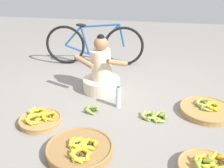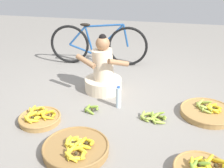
{
  "view_description": "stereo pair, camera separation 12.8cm",
  "coord_description": "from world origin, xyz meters",
  "px_view_note": "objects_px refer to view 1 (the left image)",
  "views": [
    {
      "loc": [
        0.49,
        -3.08,
        1.72
      ],
      "look_at": [
        0.0,
        -0.2,
        0.35
      ],
      "focal_mm": 43.29,
      "sensor_mm": 36.0,
      "label": 1
    },
    {
      "loc": [
        0.62,
        -3.06,
        1.72
      ],
      "look_at": [
        0.0,
        -0.2,
        0.35
      ],
      "focal_mm": 43.29,
      "sensor_mm": 36.0,
      "label": 2
    }
  ],
  "objects_px": {
    "banana_basket_front_right": "(206,110)",
    "loose_bananas_front_left": "(92,109)",
    "water_bottle": "(118,97)",
    "banana_basket_near_bicycle": "(206,168)",
    "banana_basket_mid_right": "(40,120)",
    "vendor_woman_front": "(101,73)",
    "bicycle_leaning": "(94,45)",
    "loose_bananas_back_right": "(155,116)",
    "banana_basket_near_vendor": "(80,149)"
  },
  "relations": [
    {
      "from": "banana_basket_front_right",
      "to": "loose_bananas_front_left",
      "type": "xyz_separation_m",
      "value": [
        -1.38,
        -0.2,
        -0.01
      ]
    },
    {
      "from": "water_bottle",
      "to": "banana_basket_near_bicycle",
      "type": "bearing_deg",
      "value": -47.57
    },
    {
      "from": "banana_basket_front_right",
      "to": "banana_basket_mid_right",
      "type": "relative_size",
      "value": 1.32
    },
    {
      "from": "vendor_woman_front",
      "to": "banana_basket_near_bicycle",
      "type": "distance_m",
      "value": 1.91
    },
    {
      "from": "bicycle_leaning",
      "to": "loose_bananas_back_right",
      "type": "xyz_separation_m",
      "value": [
        1.1,
        -1.63,
        -0.33
      ]
    },
    {
      "from": "vendor_woman_front",
      "to": "water_bottle",
      "type": "relative_size",
      "value": 2.79
    },
    {
      "from": "bicycle_leaning",
      "to": "banana_basket_near_vendor",
      "type": "xyz_separation_m",
      "value": [
        0.4,
        -2.39,
        -0.3
      ]
    },
    {
      "from": "vendor_woman_front",
      "to": "banana_basket_front_right",
      "type": "height_order",
      "value": "vendor_woman_front"
    },
    {
      "from": "banana_basket_mid_right",
      "to": "water_bottle",
      "type": "distance_m",
      "value": 0.98
    },
    {
      "from": "banana_basket_mid_right",
      "to": "water_bottle",
      "type": "height_order",
      "value": "water_bottle"
    },
    {
      "from": "bicycle_leaning",
      "to": "water_bottle",
      "type": "relative_size",
      "value": 5.78
    },
    {
      "from": "banana_basket_near_vendor",
      "to": "loose_bananas_back_right",
      "type": "height_order",
      "value": "banana_basket_near_vendor"
    },
    {
      "from": "vendor_woman_front",
      "to": "banana_basket_near_bicycle",
      "type": "height_order",
      "value": "vendor_woman_front"
    },
    {
      "from": "banana_basket_near_vendor",
      "to": "banana_basket_near_bicycle",
      "type": "height_order",
      "value": "same"
    },
    {
      "from": "vendor_woman_front",
      "to": "loose_bananas_front_left",
      "type": "height_order",
      "value": "vendor_woman_front"
    },
    {
      "from": "water_bottle",
      "to": "loose_bananas_front_left",
      "type": "bearing_deg",
      "value": -151.37
    },
    {
      "from": "banana_basket_near_bicycle",
      "to": "loose_bananas_back_right",
      "type": "relative_size",
      "value": 1.5
    },
    {
      "from": "loose_bananas_front_left",
      "to": "banana_basket_front_right",
      "type": "bearing_deg",
      "value": 8.31
    },
    {
      "from": "vendor_woman_front",
      "to": "banana_basket_front_right",
      "type": "xyz_separation_m",
      "value": [
        1.38,
        -0.39,
        -0.22
      ]
    },
    {
      "from": "bicycle_leaning",
      "to": "loose_bananas_front_left",
      "type": "height_order",
      "value": "bicycle_leaning"
    },
    {
      "from": "banana_basket_near_vendor",
      "to": "vendor_woman_front",
      "type": "bearing_deg",
      "value": 92.87
    },
    {
      "from": "vendor_woman_front",
      "to": "loose_bananas_front_left",
      "type": "distance_m",
      "value": 0.63
    },
    {
      "from": "banana_basket_near_bicycle",
      "to": "banana_basket_front_right",
      "type": "bearing_deg",
      "value": 82.06
    },
    {
      "from": "water_bottle",
      "to": "banana_basket_front_right",
      "type": "bearing_deg",
      "value": 1.96
    },
    {
      "from": "banana_basket_near_bicycle",
      "to": "loose_bananas_back_right",
      "type": "distance_m",
      "value": 0.95
    },
    {
      "from": "banana_basket_front_right",
      "to": "banana_basket_mid_right",
      "type": "height_order",
      "value": "banana_basket_front_right"
    },
    {
      "from": "vendor_woman_front",
      "to": "banana_basket_mid_right",
      "type": "distance_m",
      "value": 1.1
    },
    {
      "from": "bicycle_leaning",
      "to": "water_bottle",
      "type": "bearing_deg",
      "value": -66.04
    },
    {
      "from": "loose_bananas_back_right",
      "to": "loose_bananas_front_left",
      "type": "bearing_deg",
      "value": 177.49
    },
    {
      "from": "vendor_woman_front",
      "to": "banana_basket_near_vendor",
      "type": "bearing_deg",
      "value": -87.13
    },
    {
      "from": "vendor_woman_front",
      "to": "banana_basket_near_bicycle",
      "type": "xyz_separation_m",
      "value": [
        1.23,
        -1.44,
        -0.21
      ]
    },
    {
      "from": "banana_basket_near_bicycle",
      "to": "water_bottle",
      "type": "bearing_deg",
      "value": 132.43
    },
    {
      "from": "vendor_woman_front",
      "to": "loose_bananas_back_right",
      "type": "distance_m",
      "value": 1.01
    },
    {
      "from": "vendor_woman_front",
      "to": "banana_basket_near_vendor",
      "type": "xyz_separation_m",
      "value": [
        0.07,
        -1.38,
        -0.21
      ]
    },
    {
      "from": "vendor_woman_front",
      "to": "banana_basket_front_right",
      "type": "bearing_deg",
      "value": -15.61
    },
    {
      "from": "banana_basket_near_bicycle",
      "to": "water_bottle",
      "type": "xyz_separation_m",
      "value": [
        -0.93,
        1.02,
        0.09
      ]
    },
    {
      "from": "banana_basket_near_vendor",
      "to": "banana_basket_front_right",
      "type": "height_order",
      "value": "banana_basket_near_vendor"
    },
    {
      "from": "banana_basket_near_bicycle",
      "to": "loose_bananas_front_left",
      "type": "distance_m",
      "value": 1.5
    },
    {
      "from": "bicycle_leaning",
      "to": "loose_bananas_back_right",
      "type": "distance_m",
      "value": 2.0
    },
    {
      "from": "banana_basket_near_bicycle",
      "to": "banana_basket_front_right",
      "type": "height_order",
      "value": "banana_basket_near_bicycle"
    },
    {
      "from": "bicycle_leaning",
      "to": "banana_basket_near_bicycle",
      "type": "bearing_deg",
      "value": -57.38
    },
    {
      "from": "banana_basket_near_vendor",
      "to": "loose_bananas_back_right",
      "type": "distance_m",
      "value": 1.03
    },
    {
      "from": "bicycle_leaning",
      "to": "banana_basket_mid_right",
      "type": "relative_size",
      "value": 3.52
    },
    {
      "from": "banana_basket_near_bicycle",
      "to": "loose_bananas_front_left",
      "type": "relative_size",
      "value": 2.69
    },
    {
      "from": "banana_basket_near_bicycle",
      "to": "loose_bananas_back_right",
      "type": "xyz_separation_m",
      "value": [
        -0.47,
        0.82,
        -0.02
      ]
    },
    {
      "from": "banana_basket_near_bicycle",
      "to": "banana_basket_mid_right",
      "type": "bearing_deg",
      "value": 164.07
    },
    {
      "from": "banana_basket_near_vendor",
      "to": "loose_bananas_front_left",
      "type": "relative_size",
      "value": 3.51
    },
    {
      "from": "loose_bananas_front_left",
      "to": "water_bottle",
      "type": "xyz_separation_m",
      "value": [
        0.3,
        0.16,
        0.11
      ]
    },
    {
      "from": "banana_basket_near_vendor",
      "to": "water_bottle",
      "type": "relative_size",
      "value": 2.21
    },
    {
      "from": "bicycle_leaning",
      "to": "banana_basket_front_right",
      "type": "relative_size",
      "value": 2.66
    }
  ]
}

